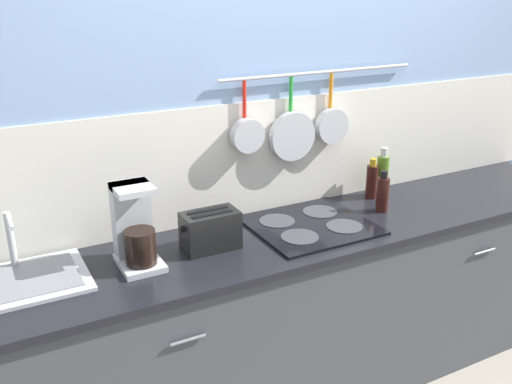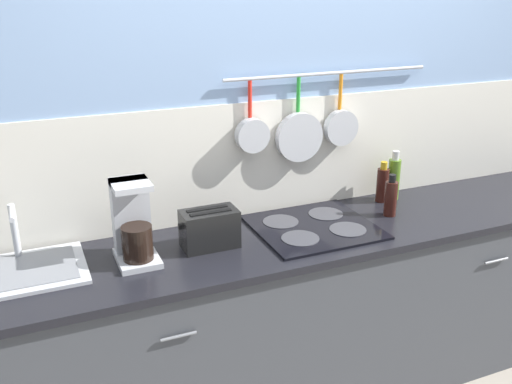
{
  "view_description": "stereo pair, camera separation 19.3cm",
  "coord_description": "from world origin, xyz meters",
  "px_view_note": "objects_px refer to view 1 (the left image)",
  "views": [
    {
      "loc": [
        -1.4,
        -1.99,
        1.96
      ],
      "look_at": [
        -0.35,
        0.0,
        1.12
      ],
      "focal_mm": 40.0,
      "sensor_mm": 36.0,
      "label": 1
    },
    {
      "loc": [
        -1.23,
        -2.07,
        1.96
      ],
      "look_at": [
        -0.35,
        0.0,
        1.12
      ],
      "focal_mm": 40.0,
      "sensor_mm": 36.0,
      "label": 2
    }
  ],
  "objects_px": {
    "coffee_maker": "(135,231)",
    "bottle_vinegar": "(372,181)",
    "bottle_sesame_oil": "(383,194)",
    "bottle_dish_soap": "(382,174)",
    "toaster": "(210,230)"
  },
  "relations": [
    {
      "from": "coffee_maker",
      "to": "bottle_vinegar",
      "type": "relative_size",
      "value": 1.58
    },
    {
      "from": "toaster",
      "to": "bottle_vinegar",
      "type": "distance_m",
      "value": 1.0
    },
    {
      "from": "bottle_sesame_oil",
      "to": "bottle_dish_soap",
      "type": "relative_size",
      "value": 0.8
    },
    {
      "from": "bottle_dish_soap",
      "to": "bottle_sesame_oil",
      "type": "bearing_deg",
      "value": -128.97
    },
    {
      "from": "toaster",
      "to": "bottle_sesame_oil",
      "type": "xyz_separation_m",
      "value": [
        0.91,
        -0.01,
        0.01
      ]
    },
    {
      "from": "coffee_maker",
      "to": "toaster",
      "type": "relative_size",
      "value": 1.32
    },
    {
      "from": "coffee_maker",
      "to": "bottle_dish_soap",
      "type": "height_order",
      "value": "coffee_maker"
    },
    {
      "from": "coffee_maker",
      "to": "bottle_vinegar",
      "type": "bearing_deg",
      "value": 6.25
    },
    {
      "from": "toaster",
      "to": "bottle_vinegar",
      "type": "relative_size",
      "value": 1.2
    },
    {
      "from": "bottle_sesame_oil",
      "to": "bottle_vinegar",
      "type": "distance_m",
      "value": 0.19
    },
    {
      "from": "coffee_maker",
      "to": "bottle_sesame_oil",
      "type": "relative_size",
      "value": 1.61
    },
    {
      "from": "bottle_vinegar",
      "to": "coffee_maker",
      "type": "bearing_deg",
      "value": -173.75
    },
    {
      "from": "toaster",
      "to": "bottle_dish_soap",
      "type": "xyz_separation_m",
      "value": [
        1.06,
        0.17,
        0.03
      ]
    },
    {
      "from": "bottle_dish_soap",
      "to": "coffee_maker",
      "type": "bearing_deg",
      "value": -173.76
    },
    {
      "from": "coffee_maker",
      "to": "bottle_vinegar",
      "type": "distance_m",
      "value": 1.31
    }
  ]
}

